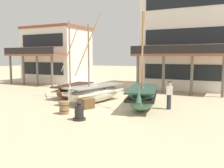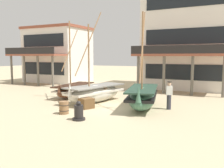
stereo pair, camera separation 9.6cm
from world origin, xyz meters
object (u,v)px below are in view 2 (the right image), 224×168
(fishing_boat_far_right, at_px, (95,93))
(harbor_building_annex, at_px, (58,55))
(fishing_boat_near_left, at_px, (143,97))
(harbor_building_main, at_px, (190,39))
(cargo_crate, at_px, (86,103))
(fisherman_by_hull, at_px, (169,96))
(capstan_winch, at_px, (79,113))
(fishing_boat_centre_large, at_px, (74,90))
(wooden_barrel, at_px, (64,108))

(fishing_boat_far_right, bearing_deg, harbor_building_annex, 139.02)
(fishing_boat_near_left, height_order, harbor_building_main, harbor_building_main)
(cargo_crate, bearing_deg, fishing_boat_near_left, 27.78)
(fishing_boat_far_right, height_order, cargo_crate, fishing_boat_far_right)
(fishing_boat_far_right, xyz_separation_m, cargo_crate, (0.56, -1.94, -0.34))
(fisherman_by_hull, bearing_deg, fishing_boat_near_left, -165.91)
(fishing_boat_far_right, distance_m, capstan_winch, 4.75)
(fishing_boat_centre_large, relative_size, harbor_building_main, 0.59)
(fishing_boat_near_left, xyz_separation_m, harbor_building_annex, (-14.95, 10.19, 2.68))
(fishing_boat_centre_large, bearing_deg, capstan_winch, -52.32)
(fishing_boat_far_right, xyz_separation_m, harbor_building_main, (4.34, 11.47, 4.27))
(fishing_boat_centre_large, height_order, harbor_building_main, harbor_building_main)
(fisherman_by_hull, bearing_deg, fishing_boat_centre_large, 171.28)
(fishing_boat_centre_large, xyz_separation_m, fishing_boat_far_right, (2.66, -1.24, 0.10))
(fishing_boat_centre_large, xyz_separation_m, capstan_winch, (4.38, -5.67, -0.18))
(fishing_boat_near_left, xyz_separation_m, capstan_winch, (-1.89, -4.09, -0.32))
(harbor_building_main, bearing_deg, fisherman_by_hull, -86.02)
(fishing_boat_centre_large, relative_size, capstan_winch, 6.03)
(wooden_barrel, relative_size, harbor_building_annex, 0.09)
(cargo_crate, relative_size, harbor_building_main, 0.08)
(fishing_boat_centre_large, xyz_separation_m, fisherman_by_hull, (7.80, -1.19, 0.28))
(cargo_crate, relative_size, harbor_building_annex, 0.10)
(fishing_boat_far_right, distance_m, harbor_building_annex, 15.27)
(cargo_crate, bearing_deg, fishing_boat_centre_large, 135.29)
(fishing_boat_far_right, bearing_deg, fisherman_by_hull, 0.51)
(fishing_boat_far_right, distance_m, harbor_building_main, 12.98)
(fisherman_by_hull, distance_m, wooden_barrel, 6.20)
(fishing_boat_centre_large, xyz_separation_m, harbor_building_annex, (-8.68, 8.61, 2.82))
(fishing_boat_far_right, relative_size, fisherman_by_hull, 3.68)
(wooden_barrel, height_order, harbor_building_annex, harbor_building_annex)
(fishing_boat_near_left, bearing_deg, fisherman_by_hull, 14.09)
(fishing_boat_near_left, bearing_deg, harbor_building_main, 86.44)
(fishing_boat_centre_large, relative_size, wooden_barrel, 8.28)
(fishing_boat_centre_large, bearing_deg, fisherman_by_hull, -8.72)
(cargo_crate, xyz_separation_m, harbor_building_annex, (-11.90, 11.80, 3.07))
(fishing_boat_near_left, xyz_separation_m, fishing_boat_far_right, (-3.60, 0.34, -0.05))
(fishing_boat_near_left, distance_m, cargo_crate, 3.47)
(fishing_boat_centre_large, distance_m, fishing_boat_far_right, 2.94)
(cargo_crate, bearing_deg, harbor_building_main, 74.24)
(wooden_barrel, bearing_deg, capstan_winch, -25.27)
(wooden_barrel, bearing_deg, fishing_boat_centre_large, 120.29)
(fishing_boat_near_left, bearing_deg, capstan_winch, -114.83)
(fishing_boat_far_right, relative_size, cargo_crate, 8.29)
(fishing_boat_near_left, distance_m, wooden_barrel, 4.79)
(cargo_crate, distance_m, harbor_building_annex, 17.04)
(fishing_boat_far_right, distance_m, wooden_barrel, 3.75)
(harbor_building_main, distance_m, harbor_building_annex, 15.84)
(capstan_winch, bearing_deg, fishing_boat_far_right, 111.17)
(fishing_boat_near_left, relative_size, fisherman_by_hull, 3.50)
(fishing_boat_centre_large, height_order, fishing_boat_far_right, fishing_boat_far_right)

